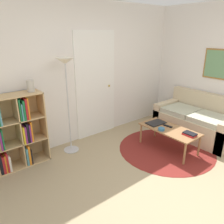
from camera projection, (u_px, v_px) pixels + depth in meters
The scene contains 13 objects.
ground_plane at pixel (173, 196), 2.88m from camera, with size 14.00×14.00×0.00m, color tan.
wall_back at pixel (81, 75), 4.08m from camera, with size 7.59×0.11×2.60m.
wall_right at pixel (203, 69), 4.60m from camera, with size 0.08×5.22×2.60m.
rug at pixel (166, 149), 4.05m from camera, with size 1.73×1.73×0.01m.
bookshelf at pixel (2, 136), 3.28m from camera, with size 1.19×0.34×1.17m.
floor_lamp at pixel (66, 74), 3.54m from camera, with size 0.31×0.31×1.66m.
couch at pixel (197, 122), 4.53m from camera, with size 0.84×1.57×0.86m.
coffee_table at pixel (169, 131), 3.93m from camera, with size 0.51×1.05×0.41m.
laptop at pixel (156, 123), 4.14m from camera, with size 0.37×0.25×0.02m.
bowl at pixel (161, 129), 3.84m from camera, with size 0.11×0.11×0.05m.
book_stack_on_table at pixel (190, 134), 3.65m from camera, with size 0.15×0.21×0.05m.
remote at pixel (168, 126), 4.00m from camera, with size 0.06×0.18×0.02m.
vase_on_shelf at pixel (31, 86), 3.34m from camera, with size 0.11×0.11×0.18m.
Camera 1 is at (-2.08, -1.31, 2.03)m, focal length 35.00 mm.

